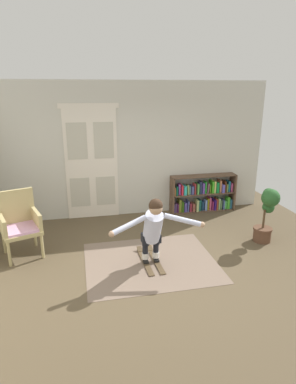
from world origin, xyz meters
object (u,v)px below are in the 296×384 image
(person_skier, at_px, (153,226))
(potted_plant, at_px, (267,212))
(wicker_chair, at_px, (19,222))
(skis_pair, at_px, (150,260))
(bookshelf, at_px, (203,195))

(person_skier, bearing_deg, potted_plant, 11.85)
(wicker_chair, bearing_deg, skis_pair, -19.08)
(bookshelf, bearing_deg, potted_plant, -73.73)
(bookshelf, height_order, skis_pair, bookshelf)
(bookshelf, xyz_separation_m, wicker_chair, (-3.81, -1.34, 0.21))
(bookshelf, xyz_separation_m, skis_pair, (-1.72, -2.06, -0.35))
(potted_plant, bearing_deg, person_skier, -168.15)
(potted_plant, height_order, skis_pair, potted_plant)
(skis_pair, height_order, person_skier, person_skier)
(wicker_chair, relative_size, person_skier, 0.76)
(bookshelf, distance_m, potted_plant, 1.87)
(wicker_chair, xyz_separation_m, person_skier, (2.09, -0.92, 0.12))
(skis_pair, bearing_deg, wicker_chair, 160.92)
(potted_plant, bearing_deg, bookshelf, 106.27)
(bookshelf, relative_size, wicker_chair, 1.38)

